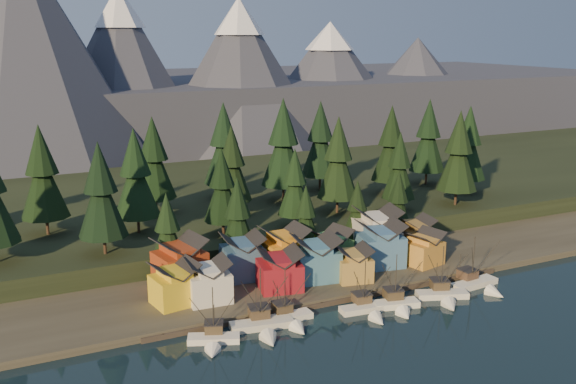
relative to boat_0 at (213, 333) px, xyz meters
name	(u,v)px	position (x,y,z in m)	size (l,w,h in m)	color
ground	(380,334)	(28.55, -9.11, -2.16)	(500.00, 500.00, 0.00)	black
shore_strip	(286,261)	(28.55, 30.89, -1.41)	(400.00, 50.00, 1.50)	#333025
hillside	(217,202)	(28.55, 80.89, 0.84)	(420.00, 100.00, 6.00)	black
dock	(335,298)	(28.55, 7.39, -1.66)	(80.00, 4.00, 1.00)	#443931
mountain_ridge	(119,92)	(24.36, 204.48, 23.90)	(560.00, 190.00, 90.00)	#414454
boat_0	(213,333)	(0.00, 0.00, 0.00)	(9.82, 10.32, 11.20)	silver
boat_1	(263,319)	(9.98, 1.09, 0.12)	(12.43, 13.22, 12.65)	beige
boat_2	(289,313)	(15.63, 2.02, -0.02)	(10.39, 11.28, 11.50)	white
boat_3	(369,303)	(31.38, -0.64, -0.10)	(10.86, 11.66, 11.32)	silver
boat_4	(398,298)	(37.72, -1.41, 0.25)	(9.83, 10.45, 12.05)	white
boat_5	(444,289)	(48.82, -1.64, 0.10)	(11.27, 11.73, 12.11)	silver
boat_6	(479,278)	(59.36, 0.01, 0.08)	(11.70, 12.56, 12.28)	silver
house_front_0	(175,282)	(-2.08, 16.60, 3.72)	(9.55, 9.18, 8.33)	gold
house_front_1	(208,279)	(4.22, 15.14, 3.77)	(8.57, 8.27, 8.43)	silver
house_front_2	(280,268)	(19.49, 14.89, 3.72)	(9.91, 9.96, 8.33)	maroon
house_front_3	(315,257)	(28.65, 16.46, 4.33)	(10.53, 10.17, 9.49)	teal
house_front_4	(353,262)	(35.77, 12.74, 3.16)	(8.46, 8.90, 7.27)	#AB843C
house_front_5	(380,243)	(45.80, 17.56, 4.61)	(10.90, 10.19, 10.04)	#3D6891
house_front_6	(423,247)	(55.09, 14.03, 3.39)	(9.16, 8.85, 7.70)	#C38732
house_back_0	(180,261)	(1.35, 25.06, 4.75)	(11.09, 10.79, 10.30)	maroon
house_back_1	(242,255)	(14.83, 23.86, 4.33)	(9.20, 9.30, 9.50)	#33567A
house_back_2	(284,248)	(24.62, 23.60, 4.58)	(9.65, 8.91, 9.97)	orange
house_back_3	(331,246)	(35.60, 22.36, 3.79)	(9.84, 9.17, 8.46)	#437A42
house_back_4	(377,230)	(49.71, 25.15, 5.09)	(11.83, 11.52, 10.95)	beige
house_back_5	(416,234)	(58.60, 21.80, 3.82)	(8.67, 8.75, 8.53)	olive
tree_hill_1	(43,175)	(-21.45, 58.89, 18.36)	(11.40, 11.40, 26.56)	#332319
tree_hill_2	(101,193)	(-11.45, 38.89, 17.46)	(10.69, 10.69, 24.91)	#332319
tree_hill_3	(136,176)	(-1.45, 50.89, 17.79)	(10.95, 10.95, 25.50)	#332319
tree_hill_4	(154,161)	(6.55, 65.89, 18.08)	(11.18, 11.18, 26.05)	#332319
tree_hill_5	(222,188)	(16.55, 40.89, 15.33)	(9.02, 9.02, 21.01)	#332319
tree_hill_6	(232,166)	(24.55, 55.89, 16.91)	(10.27, 10.27, 23.91)	#332319
tree_hill_7	(295,185)	(34.55, 38.89, 14.71)	(8.54, 8.54, 19.90)	#332319
tree_hill_8	(283,146)	(42.55, 62.89, 19.96)	(12.66, 12.66, 29.48)	#332319
tree_hill_9	(338,161)	(50.55, 45.89, 18.03)	(11.14, 11.14, 25.94)	#332319
tree_hill_10	(320,142)	(58.55, 70.89, 18.71)	(11.67, 11.67, 27.20)	#332319
tree_hill_11	(399,168)	(66.55, 40.89, 15.59)	(9.23, 9.23, 21.50)	#332319
tree_hill_12	(391,146)	(74.55, 56.89, 18.35)	(11.39, 11.39, 26.54)	#332319
tree_hill_13	(458,154)	(84.55, 38.89, 18.34)	(11.39, 11.39, 26.52)	#332319
tree_hill_14	(428,138)	(92.55, 62.89, 18.63)	(11.61, 11.61, 27.05)	#332319
tree_hill_15	(224,146)	(28.55, 72.89, 19.17)	(12.03, 12.03, 28.03)	#332319
tree_hill_17	(468,145)	(96.55, 48.89, 18.22)	(11.29, 11.29, 26.30)	#332319
tree_shore_0	(168,231)	(0.55, 30.89, 9.63)	(8.08, 8.08, 18.82)	#332319
tree_shore_1	(238,218)	(16.55, 30.89, 10.61)	(8.85, 8.85, 20.62)	#332319
tree_shore_2	(306,217)	(33.55, 30.89, 8.71)	(7.36, 7.36, 17.15)	#332319
tree_shore_3	(357,211)	(47.55, 30.89, 8.58)	(7.26, 7.26, 16.92)	#332319
tree_shore_4	(398,203)	(59.55, 30.89, 9.23)	(7.77, 7.77, 18.10)	#332319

